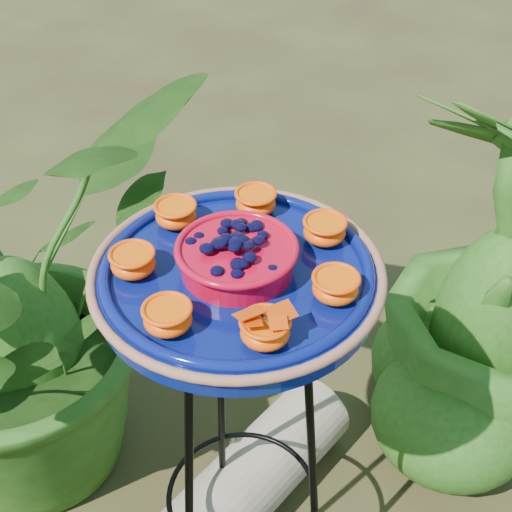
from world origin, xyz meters
TOP-DOWN VIEW (x-y plane):
  - tripod_stand at (-0.01, 0.14)m, footprint 0.37×0.37m
  - feeder_dish at (-0.01, 0.14)m, footprint 0.52×0.52m
  - driftwood_log at (0.01, 0.31)m, footprint 0.49×0.52m
  - shrub_back_left at (-0.51, 0.50)m, footprint 1.06×1.11m
  - shrub_back_right at (0.60, 0.55)m, footprint 0.74×0.74m

SIDE VIEW (x-z plane):
  - driftwood_log at x=0.01m, z-range 0.00..0.18m
  - shrub_back_right at x=0.60m, z-range 0.00..0.94m
  - shrub_back_left at x=-0.51m, z-range 0.00..0.95m
  - tripod_stand at x=-0.01m, z-range 0.09..0.91m
  - feeder_dish at x=-0.01m, z-range 0.81..0.91m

